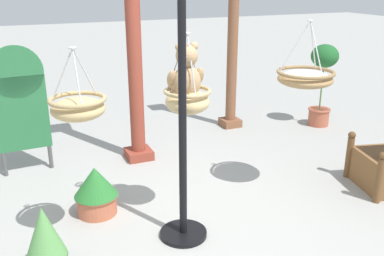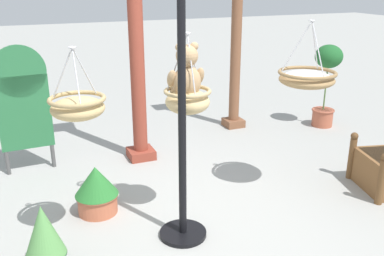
{
  "view_description": "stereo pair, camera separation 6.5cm",
  "coord_description": "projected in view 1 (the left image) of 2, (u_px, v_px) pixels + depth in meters",
  "views": [
    {
      "loc": [
        -1.47,
        -3.35,
        2.3
      ],
      "look_at": [
        -0.01,
        0.05,
        0.99
      ],
      "focal_mm": 40.22,
      "sensor_mm": 36.0,
      "label": 1
    },
    {
      "loc": [
        -1.41,
        -3.38,
        2.3
      ],
      "look_at": [
        -0.01,
        0.05,
        0.99
      ],
      "focal_mm": 40.22,
      "sensor_mm": 36.0,
      "label": 2
    }
  ],
  "objects": [
    {
      "name": "potted_plant_flowering_red",
      "position": [
        323.0,
        78.0,
        6.79
      ],
      "size": [
        0.43,
        0.43,
        1.31
      ],
      "color": "#AD563D",
      "rests_on": "ground"
    },
    {
      "name": "hanging_basket_left_high",
      "position": [
        78.0,
        107.0,
        3.45
      ],
      "size": [
        0.46,
        0.46,
        0.59
      ],
      "color": "tan"
    },
    {
      "name": "teddy_bear",
      "position": [
        186.0,
        75.0,
        3.85
      ],
      "size": [
        0.35,
        0.31,
        0.51
      ],
      "color": "tan"
    },
    {
      "name": "display_pole_central",
      "position": [
        183.0,
        153.0,
        3.77
      ],
      "size": [
        0.44,
        0.44,
        2.63
      ],
      "color": "black",
      "rests_on": "ground"
    },
    {
      "name": "potted_plant_tall_leafy",
      "position": [
        45.0,
        241.0,
        3.44
      ],
      "size": [
        0.33,
        0.33,
        0.61
      ],
      "color": "#2D5638",
      "rests_on": "ground"
    },
    {
      "name": "hanging_basket_right_low",
      "position": [
        305.0,
        78.0,
        4.42
      ],
      "size": [
        0.59,
        0.59,
        0.68
      ],
      "color": "#A37F51"
    },
    {
      "name": "ground_plane",
      "position": [
        195.0,
        224.0,
        4.22
      ],
      "size": [
        40.0,
        40.0,
        0.0
      ],
      "primitive_type": "plane",
      "color": "#9E9E99"
    },
    {
      "name": "greenhouse_pillar_left",
      "position": [
        233.0,
        45.0,
        6.56
      ],
      "size": [
        0.31,
        0.31,
        2.72
      ],
      "color": "brown",
      "rests_on": "ground"
    },
    {
      "name": "greenhouse_pillar_right",
      "position": [
        134.0,
        46.0,
        5.27
      ],
      "size": [
        0.35,
        0.35,
        3.1
      ],
      "color": "brown",
      "rests_on": "ground"
    },
    {
      "name": "potted_plant_bushy_green",
      "position": [
        96.0,
        190.0,
        4.34
      ],
      "size": [
        0.44,
        0.44,
        0.51
      ],
      "color": "#BC6042",
      "rests_on": "ground"
    },
    {
      "name": "hanging_basket_with_teddy",
      "position": [
        187.0,
        100.0,
        3.91
      ],
      "size": [
        0.43,
        0.43,
        0.73
      ],
      "color": "tan"
    },
    {
      "name": "display_sign_board",
      "position": [
        20.0,
        100.0,
        5.06
      ],
      "size": [
        0.62,
        0.07,
        1.57
      ],
      "color": "#286B3D",
      "rests_on": "ground"
    }
  ]
}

